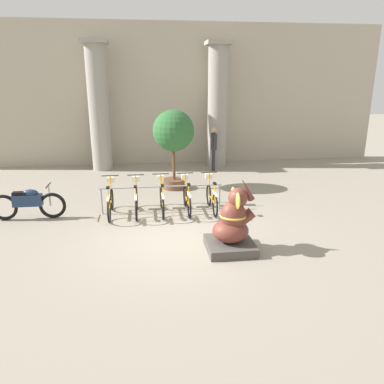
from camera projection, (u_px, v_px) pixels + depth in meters
name	position (u px, v px, depth m)	size (l,w,h in m)	color
ground_plane	(177.00, 238.00, 9.02)	(60.00, 60.00, 0.00)	gray
building_facade	(158.00, 95.00, 16.31)	(20.00, 0.20, 6.00)	#B2A893
column_left	(99.00, 106.00, 15.16)	(1.05, 1.05, 5.16)	gray
column_right	(218.00, 105.00, 15.77)	(1.05, 1.05, 5.16)	gray
bike_rack	(162.00, 192.00, 10.66)	(3.47, 0.05, 0.77)	gray
bicycle_0	(110.00, 202.00, 10.43)	(0.48, 1.67, 1.05)	black
bicycle_1	(136.00, 201.00, 10.51)	(0.48, 1.67, 1.05)	black
bicycle_2	(162.00, 199.00, 10.62)	(0.48, 1.67, 1.05)	black
bicycle_3	(187.00, 198.00, 10.72)	(0.48, 1.67, 1.05)	black
bicycle_4	(212.00, 197.00, 10.81)	(0.48, 1.67, 1.05)	black
elephant_statue	(232.00, 227.00, 8.24)	(1.04, 1.04, 1.68)	#4C4742
motorcycle	(28.00, 203.00, 10.12)	(1.99, 0.55, 0.96)	black
person_pedestrian	(214.00, 145.00, 15.39)	(0.24, 0.47, 1.80)	#28282D
potted_tree	(174.00, 135.00, 12.61)	(1.40, 1.40, 2.72)	brown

